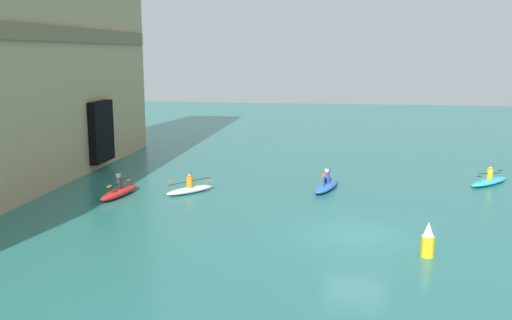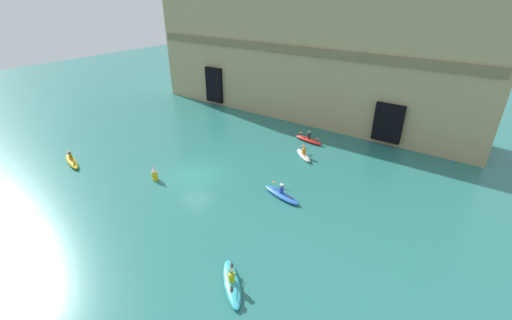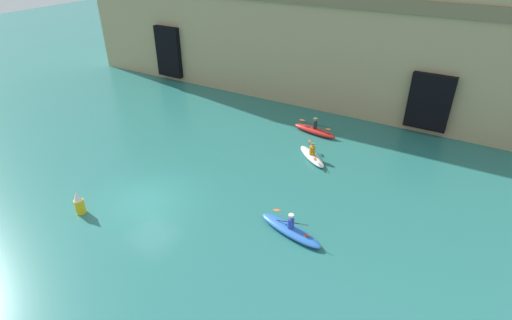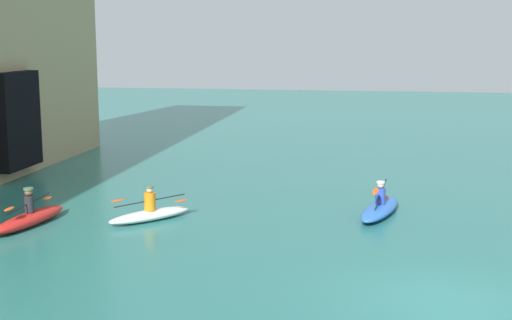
# 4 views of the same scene
# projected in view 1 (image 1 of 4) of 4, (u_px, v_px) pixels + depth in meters

# --- Properties ---
(ground_plane) EXTENTS (120.00, 120.00, 0.00)m
(ground_plane) POSITION_uv_depth(u_px,v_px,m) (357.00, 235.00, 23.10)
(ground_plane) COLOR #28706B
(kayak_cyan) EXTENTS (3.13, 2.95, 1.11)m
(kayak_cyan) POSITION_uv_depth(u_px,v_px,m) (489.00, 181.00, 31.87)
(kayak_cyan) COLOR #33B2C6
(kayak_cyan) RESTS_ON ground
(kayak_white) EXTENTS (2.68, 2.42, 1.09)m
(kayak_white) POSITION_uv_depth(u_px,v_px,m) (190.00, 189.00, 29.94)
(kayak_white) COLOR white
(kayak_white) RESTS_ON ground
(kayak_red) EXTENTS (3.37, 1.20, 1.18)m
(kayak_red) POSITION_uv_depth(u_px,v_px,m) (119.00, 192.00, 29.22)
(kayak_red) COLOR red
(kayak_red) RESTS_ON ground
(kayak_blue) EXTENTS (3.63, 1.66, 1.10)m
(kayak_blue) POSITION_uv_depth(u_px,v_px,m) (327.00, 185.00, 30.78)
(kayak_blue) COLOR blue
(kayak_blue) RESTS_ON ground
(marker_buoy) EXTENTS (0.49, 0.49, 1.30)m
(marker_buoy) POSITION_uv_depth(u_px,v_px,m) (428.00, 241.00, 20.52)
(marker_buoy) COLOR yellow
(marker_buoy) RESTS_ON ground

